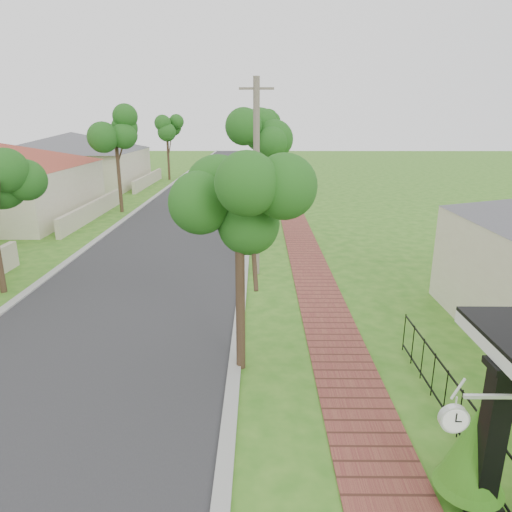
% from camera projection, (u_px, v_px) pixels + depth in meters
% --- Properties ---
extents(ground, '(160.00, 160.00, 0.00)m').
position_uv_depth(ground, '(188.00, 461.00, 7.86)').
color(ground, '#2F6D1A').
rests_on(ground, ground).
extents(road, '(7.00, 120.00, 0.02)m').
position_uv_depth(road, '(188.00, 219.00, 27.03)').
color(road, '#28282B').
rests_on(road, ground).
extents(kerb_right, '(0.30, 120.00, 0.10)m').
position_uv_depth(kerb_right, '(249.00, 219.00, 27.01)').
color(kerb_right, '#9E9E99').
rests_on(kerb_right, ground).
extents(kerb_left, '(0.30, 120.00, 0.10)m').
position_uv_depth(kerb_left, '(127.00, 219.00, 27.06)').
color(kerb_left, '#9E9E99').
rests_on(kerb_left, ground).
extents(sidewalk, '(1.50, 120.00, 0.03)m').
position_uv_depth(sidewalk, '(293.00, 219.00, 26.99)').
color(sidewalk, brown).
rests_on(sidewalk, ground).
extents(porch_post, '(0.48, 0.48, 2.52)m').
position_uv_depth(porch_post, '(490.00, 449.00, 6.55)').
color(porch_post, black).
rests_on(porch_post, ground).
extents(picket_fence, '(0.03, 8.02, 1.00)m').
position_uv_depth(picket_fence, '(477.00, 437.00, 7.68)').
color(picket_fence, black).
rests_on(picket_fence, ground).
extents(street_trees, '(10.70, 37.65, 5.89)m').
position_uv_depth(street_trees, '(201.00, 136.00, 32.28)').
color(street_trees, '#382619').
rests_on(street_trees, ground).
extents(far_house_grey, '(15.56, 15.56, 4.60)m').
position_uv_depth(far_house_grey, '(74.00, 159.00, 39.84)').
color(far_house_grey, beige).
rests_on(far_house_grey, ground).
extents(parked_car_red, '(1.83, 4.29, 1.45)m').
position_uv_depth(parked_car_red, '(245.00, 186.00, 34.86)').
color(parked_car_red, maroon).
rests_on(parked_car_red, ground).
extents(parked_car_white, '(2.45, 5.02, 1.59)m').
position_uv_depth(parked_car_white, '(247.00, 192.00, 31.85)').
color(parked_car_white, silver).
rests_on(parked_car_white, ground).
extents(near_tree, '(1.83, 1.83, 4.71)m').
position_uv_depth(near_tree, '(239.00, 213.00, 9.78)').
color(near_tree, '#382619').
rests_on(near_tree, ground).
extents(utility_pole, '(1.20, 0.24, 7.06)m').
position_uv_depth(utility_pole, '(256.00, 179.00, 16.39)').
color(utility_pole, '#766B5C').
rests_on(utility_pole, ground).
extents(station_clock, '(0.93, 0.13, 0.55)m').
position_uv_depth(station_clock, '(457.00, 417.00, 5.93)').
color(station_clock, silver).
rests_on(station_clock, ground).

